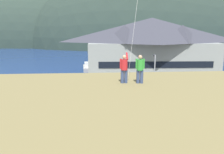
{
  "coord_description": "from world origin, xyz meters",
  "views": [
    {
      "loc": [
        -2.91,
        -21.5,
        10.51
      ],
      "look_at": [
        -0.67,
        9.0,
        3.93
      ],
      "focal_mm": 37.17,
      "sensor_mm": 36.0,
      "label": 1
    }
  ],
  "objects": [
    {
      "name": "parked_car_mid_row_far",
      "position": [
        7.52,
        1.48,
        1.06
      ],
      "size": [
        4.34,
        2.34,
        1.82
      ],
      "color": "slate",
      "rests_on": "parking_lot_pad"
    },
    {
      "name": "moored_boat_outer_mooring",
      "position": [
        2.13,
        33.99,
        0.72
      ],
      "size": [
        3.59,
        8.56,
        2.16
      ],
      "color": "silver",
      "rests_on": "ground"
    },
    {
      "name": "parked_car_front_row_silver",
      "position": [
        2.47,
        -0.48,
        1.06
      ],
      "size": [
        4.2,
        2.06,
        1.82
      ],
      "color": "#236633",
      "rests_on": "parking_lot_pad"
    },
    {
      "name": "ground_plane",
      "position": [
        0.0,
        0.0,
        0.0
      ],
      "size": [
        600.0,
        600.0,
        0.0
      ],
      "primitive_type": "plane",
      "color": "#66604C"
    },
    {
      "name": "person_companion",
      "position": [
        -0.19,
        -7.8,
        8.07
      ],
      "size": [
        0.54,
        0.4,
        1.74
      ],
      "color": "#384770",
      "rests_on": "grassy_hill_foreground"
    },
    {
      "name": "storage_shed_near_lot",
      "position": [
        -8.35,
        3.88,
        2.62
      ],
      "size": [
        5.69,
        5.76,
        5.04
      ],
      "color": "#338475",
      "rests_on": "ground"
    },
    {
      "name": "wharf_dock",
      "position": [
        -1.58,
        32.83,
        0.35
      ],
      "size": [
        3.2,
        10.85,
        0.7
      ],
      "color": "#70604C",
      "rests_on": "ground"
    },
    {
      "name": "far_hill_center_saddle",
      "position": [
        31.92,
        110.16,
        0.0
      ],
      "size": [
        144.28,
        64.52,
        86.62
      ],
      "primitive_type": "ellipsoid",
      "color": "#2D3D33",
      "rests_on": "ground"
    },
    {
      "name": "person_kite_flyer",
      "position": [
        -1.15,
        -7.67,
        8.09
      ],
      "size": [
        0.52,
        0.65,
        1.86
      ],
      "color": "#384770",
      "rests_on": "grassy_hill_foreground"
    },
    {
      "name": "parking_lot_pad",
      "position": [
        0.0,
        5.0,
        0.05
      ],
      "size": [
        40.0,
        20.0,
        0.1
      ],
      "primitive_type": "cube",
      "color": "slate",
      "rests_on": "ground"
    },
    {
      "name": "harbor_lodge",
      "position": [
        7.62,
        21.4,
        6.51
      ],
      "size": [
        24.85,
        11.8,
        12.22
      ],
      "color": "#999E99",
      "rests_on": "ground"
    },
    {
      "name": "parked_car_front_row_end",
      "position": [
        5.94,
        6.14,
        1.06
      ],
      "size": [
        4.32,
        2.31,
        1.82
      ],
      "color": "navy",
      "rests_on": "parking_lot_pad"
    },
    {
      "name": "parked_car_front_row_red",
      "position": [
        12.55,
        6.67,
        1.06
      ],
      "size": [
        4.26,
        2.17,
        1.82
      ],
      "color": "black",
      "rests_on": "parking_lot_pad"
    },
    {
      "name": "far_hill_far_shoulder",
      "position": [
        70.66,
        116.82,
        0.0
      ],
      "size": [
        145.1,
        55.25,
        75.74
      ],
      "primitive_type": "ellipsoid",
      "color": "#3D4C38",
      "rests_on": "ground"
    },
    {
      "name": "moored_boat_wharfside",
      "position": [
        -4.87,
        35.35,
        0.72
      ],
      "size": [
        2.3,
        6.19,
        2.16
      ],
      "color": "#A8A399",
      "rests_on": "ground"
    },
    {
      "name": "bay_water",
      "position": [
        0.0,
        60.0,
        0.01
      ],
      "size": [
        360.0,
        84.0,
        0.03
      ],
      "primitive_type": "cube",
      "color": "navy",
      "rests_on": "ground"
    },
    {
      "name": "far_hill_east_peak",
      "position": [
        -31.99,
        121.99,
        0.0
      ],
      "size": [
        115.71,
        50.0,
        64.31
      ],
      "primitive_type": "ellipsoid",
      "color": "#2D3D33",
      "rests_on": "ground"
    },
    {
      "name": "parking_light_pole",
      "position": [
        5.55,
        10.56,
        3.92
      ],
      "size": [
        0.24,
        0.78,
        6.57
      ],
      "color": "#ADADB2",
      "rests_on": "parking_lot_pad"
    }
  ]
}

